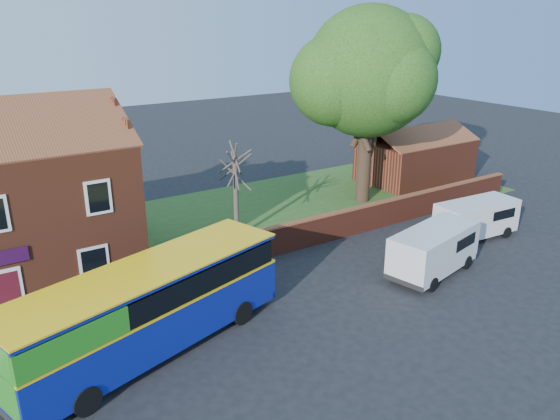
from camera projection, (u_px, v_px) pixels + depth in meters
ground at (251, 354)px, 20.17m from camera, size 120.00×120.00×0.00m
pavement at (20, 338)px, 21.07m from camera, size 18.00×3.50×0.12m
kerb at (28, 361)px, 19.69m from camera, size 18.00×0.15×0.14m
grass_strip at (320, 199)px, 37.11m from camera, size 26.00×12.00×0.04m
boundary_wall at (381, 214)px, 32.11m from camera, size 22.00×0.38×1.60m
outbuilding at (415, 159)px, 41.21m from camera, size 8.20×5.06×4.17m
bus at (141, 309)px, 19.59m from camera, size 11.30×5.81×3.34m
van_near at (434, 249)px, 26.14m from camera, size 5.48×3.11×2.27m
van_far at (476, 217)px, 30.45m from camera, size 4.94×2.29×2.11m
large_tree at (367, 76)px, 34.35m from camera, size 10.31×8.15×12.57m
bare_tree at (236, 192)px, 29.82m from camera, size 1.97×2.34×5.24m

